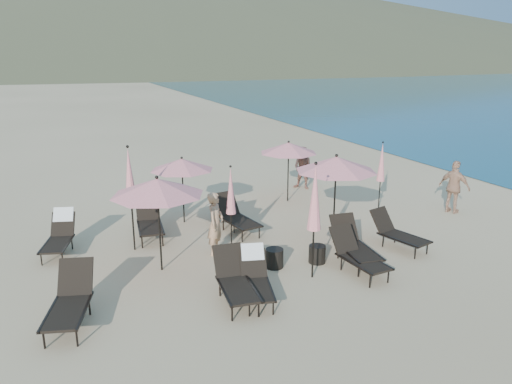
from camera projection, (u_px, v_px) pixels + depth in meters
name	position (u px, v px, depth m)	size (l,w,h in m)	color
ground	(335.00, 268.00, 12.29)	(800.00, 800.00, 0.00)	#D6BA8C
volcanic_headland	(171.00, 12.00, 299.45)	(690.00, 690.00, 55.00)	brown
lounger_0	(70.00, 300.00, 9.71)	(1.18, 1.95, 1.05)	black
lounger_1	(256.00, 276.00, 10.76)	(0.98, 1.69, 1.00)	black
lounger_2	(235.00, 280.00, 10.61)	(0.86, 1.82, 1.01)	black
lounger_3	(357.00, 254.00, 11.95)	(0.79, 1.76, 0.98)	black
lounger_4	(354.00, 243.00, 12.55)	(0.90, 1.87, 1.04)	black
lounger_5	(397.00, 232.00, 13.45)	(1.02, 1.76, 0.96)	black
lounger_6	(59.00, 234.00, 13.15)	(1.05, 1.77, 1.04)	black
lounger_7	(149.00, 218.00, 14.31)	(0.88, 1.88, 1.13)	black
lounger_8	(236.00, 216.00, 14.64)	(0.95, 1.88, 1.03)	black
lounger_9	(228.00, 213.00, 15.20)	(0.88, 1.57, 0.85)	black
umbrella_open_0	(157.00, 187.00, 11.62)	(2.21, 2.21, 2.38)	black
umbrella_open_1	(336.00, 164.00, 13.66)	(2.27, 2.27, 2.45)	black
umbrella_open_2	(182.00, 164.00, 15.05)	(1.94, 1.94, 2.09)	black
umbrella_open_3	(289.00, 148.00, 17.21)	(2.01, 2.01, 2.17)	black
umbrella_closed_0	(315.00, 198.00, 11.27)	(0.33, 0.33, 2.80)	black
umbrella_closed_1	(382.00, 163.00, 16.35)	(0.27, 0.27, 2.32)	black
umbrella_closed_2	(130.00, 178.00, 12.88)	(0.33, 0.33, 2.85)	black
umbrella_closed_3	(231.00, 191.00, 13.10)	(0.27, 0.27, 2.30)	black
side_table_0	(274.00, 258.00, 12.28)	(0.45, 0.45, 0.48)	black
side_table_1	(317.00, 254.00, 12.56)	(0.43, 0.43, 0.45)	black
beachgoer_a	(216.00, 223.00, 12.96)	(0.61, 0.40, 1.67)	tan
beachgoer_b	(303.00, 168.00, 19.09)	(0.79, 0.62, 1.63)	#A16653
beachgoer_c	(454.00, 187.00, 16.24)	(1.02, 0.43, 1.74)	tan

